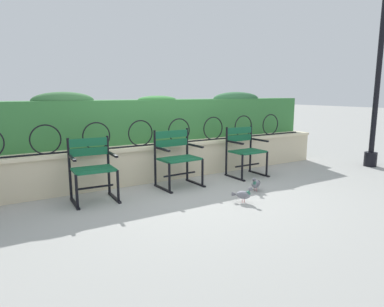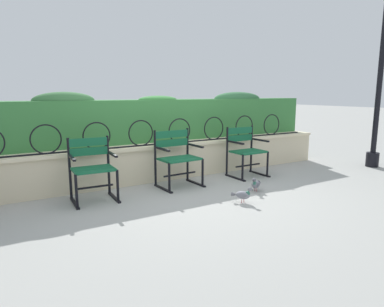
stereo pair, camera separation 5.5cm
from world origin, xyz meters
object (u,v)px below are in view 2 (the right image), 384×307
Objects in this scene: park_chair_centre at (177,156)px; lamppost at (381,62)px; park_chair_left at (92,167)px; park_chair_right at (245,150)px; pigeon_far_side at (243,195)px; pigeon_near_chairs at (256,184)px.

lamppost reaches higher than park_chair_centre.
park_chair_right is (2.67, 0.01, 0.00)m from park_chair_left.
lamppost is at bearing -7.59° from park_chair_left.
lamppost is at bearing 7.00° from pigeon_far_side.
pigeon_far_side is at bearing -173.00° from lamppost.
pigeon_near_chairs is at bearing -21.09° from park_chair_left.
lamppost is at bearing -15.14° from park_chair_right.
park_chair_left is at bearing 172.41° from lamppost.
lamppost reaches higher than park_chair_left.
park_chair_centre reaches higher than park_chair_right.
pigeon_far_side is 4.14m from lamppost.
lamppost is (3.65, 0.45, 1.90)m from pigeon_far_side.
pigeon_far_side is at bearing -34.81° from park_chair_left.
pigeon_far_side is at bearing -130.81° from park_chair_right.
pigeon_near_chairs is 0.07× the size of lamppost.
park_chair_left is 3.22× the size of pigeon_near_chairs.
park_chair_centre is at bearing 1.86° from park_chair_left.
pigeon_far_side is at bearing -148.18° from pigeon_near_chairs.
park_chair_centre is 3.47× the size of pigeon_far_side.
park_chair_centre is at bearing 133.80° from pigeon_near_chairs.
park_chair_right is 1.58m from pigeon_far_side.
pigeon_far_side is (-1.01, -1.16, -0.35)m from park_chair_right.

